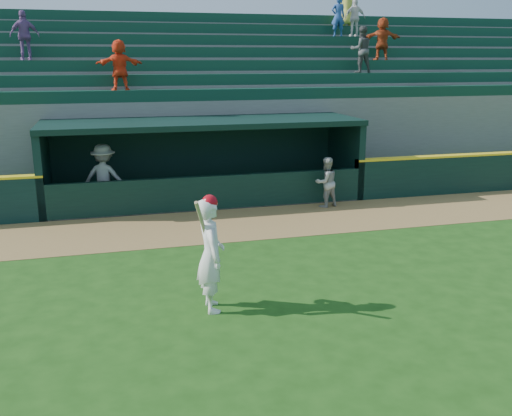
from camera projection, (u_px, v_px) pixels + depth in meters
name	position (u px, v px, depth m)	size (l,w,h in m)	color
ground	(279.00, 299.00, 10.37)	(120.00, 120.00, 0.00)	#1C4411
warning_track	(224.00, 225.00, 14.95)	(40.00, 3.00, 0.01)	olive
dugout_player_front	(326.00, 182.00, 16.62)	(0.71, 0.56, 1.47)	#A4A49F
dugout_player_inside	(104.00, 177.00, 16.21)	(1.23, 0.71, 1.90)	#9A9A95
dugout	(202.00, 155.00, 17.50)	(9.40, 2.80, 2.46)	slate
stands	(181.00, 109.00, 21.50)	(34.50, 6.25, 7.12)	slate
batter_at_plate	(211.00, 253.00, 9.69)	(0.57, 0.82, 2.07)	white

